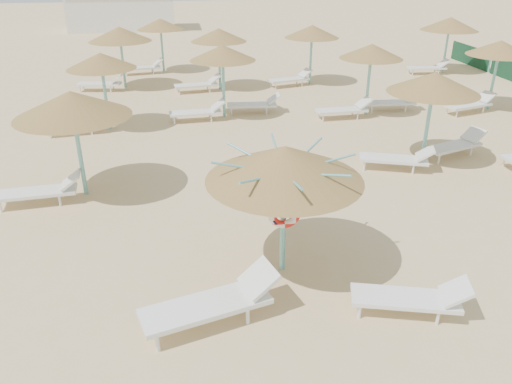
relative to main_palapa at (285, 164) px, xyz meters
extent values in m
plane|color=tan|center=(0.10, -0.29, -2.25)|extent=(120.00, 120.00, 0.00)
cylinder|color=#67B2B3|center=(0.00, 0.00, -1.16)|extent=(0.11, 0.11, 2.17)
cone|color=olive|center=(0.00, 0.00, 0.02)|extent=(2.89, 2.89, 0.65)
cylinder|color=#67B2B3|center=(0.00, 0.00, -0.23)|extent=(0.20, 0.20, 0.12)
cylinder|color=#67B2B3|center=(0.66, 0.00, -0.04)|extent=(1.31, 0.04, 0.33)
cylinder|color=#67B2B3|center=(0.47, 0.47, -0.04)|extent=(0.95, 0.95, 0.33)
cylinder|color=#67B2B3|center=(0.00, 0.67, -0.04)|extent=(0.04, 1.31, 0.33)
cylinder|color=#67B2B3|center=(-0.47, 0.47, -0.04)|extent=(0.95, 0.95, 0.33)
cylinder|color=#67B2B3|center=(-0.66, 0.00, -0.04)|extent=(1.31, 0.04, 0.33)
cylinder|color=#67B2B3|center=(-0.47, -0.47, -0.04)|extent=(0.95, 0.95, 0.33)
cylinder|color=#67B2B3|center=(0.00, -0.66, -0.04)|extent=(0.04, 1.31, 0.33)
cylinder|color=#67B2B3|center=(0.47, -0.47, -0.04)|extent=(0.95, 0.95, 0.33)
torus|color=red|center=(0.00, -0.10, -0.94)|extent=(0.64, 0.15, 0.64)
cylinder|color=white|center=(-2.38, -1.92, -2.09)|extent=(0.07, 0.07, 0.32)
cylinder|color=white|center=(-2.53, -1.37, -2.09)|extent=(0.07, 0.07, 0.32)
cylinder|color=white|center=(-0.89, -1.50, -2.09)|extent=(0.07, 0.07, 0.32)
cylinder|color=white|center=(-1.05, -0.95, -2.09)|extent=(0.07, 0.07, 0.32)
cube|color=white|center=(-1.58, -1.40, -1.88)|extent=(2.28, 1.28, 0.09)
cube|color=white|center=(-0.64, -1.13, -1.61)|extent=(0.72, 0.81, 0.42)
cylinder|color=white|center=(1.01, -1.66, -2.11)|extent=(0.06, 0.06, 0.27)
cylinder|color=white|center=(1.15, -1.20, -2.11)|extent=(0.06, 0.06, 0.27)
cylinder|color=white|center=(2.26, -2.01, -2.11)|extent=(0.06, 0.06, 0.27)
cylinder|color=white|center=(2.39, -1.55, -2.11)|extent=(0.06, 0.06, 0.27)
cube|color=white|center=(1.82, -1.64, -1.94)|extent=(1.91, 1.07, 0.08)
cube|color=white|center=(2.60, -1.86, -1.71)|extent=(0.60, 0.68, 0.35)
cylinder|color=#67B2B3|center=(-4.35, 4.08, -1.10)|extent=(0.11, 0.11, 2.30)
cone|color=olive|center=(-4.35, 4.08, 0.15)|extent=(2.79, 2.79, 0.63)
cylinder|color=#67B2B3|center=(-4.35, 4.08, -0.10)|extent=(0.20, 0.20, 0.12)
cylinder|color=white|center=(-6.22, 3.36, -2.11)|extent=(0.06, 0.06, 0.28)
cylinder|color=white|center=(-6.27, 3.85, -2.11)|extent=(0.06, 0.06, 0.28)
cylinder|color=white|center=(-4.88, 3.48, -2.11)|extent=(0.06, 0.06, 0.28)
cylinder|color=white|center=(-4.93, 3.98, -2.11)|extent=(0.06, 0.06, 0.28)
cube|color=white|center=(-5.45, 3.68, -1.93)|extent=(1.95, 0.79, 0.08)
cube|color=white|center=(-4.60, 3.76, -1.69)|extent=(0.54, 0.64, 0.36)
cylinder|color=#67B2B3|center=(-4.33, 9.41, -1.10)|extent=(0.11, 0.11, 2.30)
cone|color=olive|center=(-4.33, 9.41, 0.13)|extent=(2.32, 2.32, 0.52)
cylinder|color=#67B2B3|center=(-4.33, 9.41, -0.10)|extent=(0.20, 0.20, 0.12)
cylinder|color=white|center=(-6.19, 8.66, -2.11)|extent=(0.06, 0.06, 0.28)
cylinder|color=white|center=(-6.25, 9.15, -2.11)|extent=(0.06, 0.06, 0.28)
cylinder|color=white|center=(-4.85, 8.84, -2.11)|extent=(0.06, 0.06, 0.28)
cylinder|color=white|center=(-4.92, 9.34, -2.11)|extent=(0.06, 0.06, 0.28)
cube|color=white|center=(-5.43, 9.01, -1.93)|extent=(1.97, 0.87, 0.08)
cube|color=white|center=(-4.58, 9.13, -1.69)|extent=(0.56, 0.66, 0.36)
cylinder|color=#67B2B3|center=(-4.24, 15.31, -1.10)|extent=(0.11, 0.11, 2.30)
cone|color=olive|center=(-4.24, 15.31, 0.14)|extent=(2.75, 2.75, 0.62)
cylinder|color=#67B2B3|center=(-4.24, 15.31, -0.10)|extent=(0.20, 0.20, 0.12)
cylinder|color=white|center=(-6.17, 14.78, -2.11)|extent=(0.06, 0.06, 0.28)
cylinder|color=white|center=(-6.10, 15.27, -2.11)|extent=(0.06, 0.06, 0.28)
cylinder|color=white|center=(-4.83, 14.59, -2.11)|extent=(0.06, 0.06, 0.28)
cylinder|color=white|center=(-4.77, 15.09, -2.11)|extent=(0.06, 0.06, 0.28)
cube|color=white|center=(-5.34, 14.91, -1.93)|extent=(1.97, 0.87, 0.08)
cube|color=white|center=(-4.50, 14.80, -1.69)|extent=(0.56, 0.66, 0.36)
cylinder|color=#67B2B3|center=(-0.17, 10.24, -1.10)|extent=(0.11, 0.11, 2.30)
cone|color=olive|center=(-0.17, 10.24, 0.13)|extent=(2.40, 2.40, 0.54)
cylinder|color=#67B2B3|center=(-0.17, 10.24, -0.10)|extent=(0.20, 0.20, 0.12)
cylinder|color=white|center=(-2.05, 9.54, -2.11)|extent=(0.06, 0.06, 0.28)
cylinder|color=white|center=(-2.08, 10.04, -2.11)|extent=(0.06, 0.06, 0.28)
cylinder|color=white|center=(-0.70, 9.63, -2.11)|extent=(0.06, 0.06, 0.28)
cylinder|color=white|center=(-0.74, 10.13, -2.11)|extent=(0.06, 0.06, 0.28)
cube|color=white|center=(-1.27, 9.84, -1.93)|extent=(1.94, 0.74, 0.08)
cube|color=white|center=(-0.42, 9.90, -1.69)|extent=(0.52, 0.63, 0.36)
cylinder|color=white|center=(0.12, 10.34, -2.11)|extent=(0.06, 0.06, 0.28)
cylinder|color=white|center=(0.15, 10.84, -2.11)|extent=(0.06, 0.06, 0.28)
cylinder|color=white|center=(1.46, 10.26, -2.11)|extent=(0.06, 0.06, 0.28)
cylinder|color=white|center=(1.50, 10.76, -2.11)|extent=(0.06, 0.06, 0.28)
cube|color=white|center=(0.93, 10.54, -1.93)|extent=(1.94, 0.74, 0.08)
cube|color=white|center=(1.78, 10.49, -1.69)|extent=(0.52, 0.63, 0.36)
cylinder|color=#67B2B3|center=(0.05, 14.45, -1.10)|extent=(0.11, 0.11, 2.30)
cone|color=olive|center=(0.05, 14.45, 0.13)|extent=(2.45, 2.45, 0.55)
cylinder|color=#67B2B3|center=(0.05, 14.45, -0.10)|extent=(0.20, 0.20, 0.12)
cylinder|color=white|center=(-1.81, 13.68, -2.11)|extent=(0.06, 0.06, 0.28)
cylinder|color=white|center=(-1.88, 14.18, -2.11)|extent=(0.06, 0.06, 0.28)
cylinder|color=white|center=(-0.47, 13.88, -2.11)|extent=(0.06, 0.06, 0.28)
cylinder|color=white|center=(-0.55, 14.37, -2.11)|extent=(0.06, 0.06, 0.28)
cube|color=white|center=(-1.05, 14.05, -1.93)|extent=(1.97, 0.89, 0.08)
cube|color=white|center=(-0.21, 14.17, -1.69)|extent=(0.57, 0.66, 0.36)
cylinder|color=#67B2B3|center=(5.23, 4.82, -1.10)|extent=(0.11, 0.11, 2.30)
cone|color=olive|center=(5.23, 4.82, 0.14)|extent=(2.56, 2.56, 0.58)
cylinder|color=#67B2B3|center=(5.23, 4.82, -0.10)|extent=(0.20, 0.20, 0.12)
cylinder|color=white|center=(3.30, 4.45, -2.11)|extent=(0.06, 0.06, 0.28)
cylinder|color=white|center=(3.46, 4.92, -2.11)|extent=(0.06, 0.06, 0.28)
cylinder|color=white|center=(4.57, 4.00, -2.11)|extent=(0.06, 0.06, 0.28)
cylinder|color=white|center=(4.74, 4.47, -2.11)|extent=(0.06, 0.06, 0.28)
cube|color=white|center=(4.13, 4.42, -1.93)|extent=(2.00, 1.21, 0.08)
cube|color=white|center=(4.94, 4.14, -1.69)|extent=(0.66, 0.73, 0.36)
cylinder|color=white|center=(5.66, 4.62, -2.11)|extent=(0.06, 0.06, 0.28)
cylinder|color=white|center=(5.50, 5.09, -2.11)|extent=(0.06, 0.06, 0.28)
cylinder|color=white|center=(6.94, 5.07, -2.11)|extent=(0.06, 0.06, 0.28)
cylinder|color=white|center=(6.77, 5.54, -2.11)|extent=(0.06, 0.06, 0.28)
cube|color=white|center=(6.33, 5.12, -1.93)|extent=(2.00, 1.21, 0.08)
cube|color=white|center=(7.14, 5.40, -1.69)|extent=(0.66, 0.73, 0.36)
cylinder|color=#67B2B3|center=(5.25, 9.72, -1.10)|extent=(0.11, 0.11, 2.30)
cone|color=olive|center=(5.25, 9.72, 0.13)|extent=(2.33, 2.33, 0.52)
cylinder|color=#67B2B3|center=(5.25, 9.72, -0.10)|extent=(0.20, 0.20, 0.12)
cylinder|color=white|center=(3.36, 9.03, -2.11)|extent=(0.06, 0.06, 0.28)
cylinder|color=white|center=(3.34, 9.53, -2.11)|extent=(0.06, 0.06, 0.28)
cylinder|color=white|center=(4.71, 9.10, -2.11)|extent=(0.06, 0.06, 0.28)
cylinder|color=white|center=(4.68, 9.60, -2.11)|extent=(0.06, 0.06, 0.28)
cube|color=white|center=(4.15, 9.32, -1.93)|extent=(1.93, 0.72, 0.08)
cube|color=white|center=(5.00, 9.37, -1.69)|extent=(0.52, 0.63, 0.36)
cylinder|color=white|center=(5.54, 9.81, -2.11)|extent=(0.06, 0.06, 0.28)
cylinder|color=white|center=(5.56, 10.31, -2.11)|extent=(0.06, 0.06, 0.28)
cylinder|color=white|center=(6.88, 9.74, -2.11)|extent=(0.06, 0.06, 0.28)
cylinder|color=white|center=(6.91, 10.24, -2.11)|extent=(0.06, 0.06, 0.28)
cube|color=white|center=(6.35, 10.02, -1.93)|extent=(1.93, 0.72, 0.08)
cube|color=white|center=(7.20, 9.97, -1.69)|extent=(0.52, 0.63, 0.36)
cylinder|color=#67B2B3|center=(4.34, 14.85, -1.10)|extent=(0.11, 0.11, 2.30)
cone|color=olive|center=(4.34, 14.85, 0.14)|extent=(2.48, 2.48, 0.56)
cylinder|color=#67B2B3|center=(4.34, 14.85, -0.10)|extent=(0.20, 0.20, 0.12)
cylinder|color=white|center=(2.53, 14.00, -2.11)|extent=(0.06, 0.06, 0.28)
cylinder|color=white|center=(2.40, 14.49, -2.11)|extent=(0.06, 0.06, 0.28)
cylinder|color=white|center=(3.83, 14.35, -2.11)|extent=(0.06, 0.06, 0.28)
cylinder|color=white|center=(3.70, 14.83, -2.11)|extent=(0.06, 0.06, 0.28)
cube|color=white|center=(3.24, 14.45, -1.93)|extent=(2.00, 1.08, 0.08)
cube|color=white|center=(4.06, 14.67, -1.69)|extent=(0.62, 0.70, 0.36)
cylinder|color=white|center=(7.44, 4.14, -2.11)|extent=(0.06, 0.06, 0.28)
cylinder|color=#67B2B3|center=(10.30, 9.64, -1.10)|extent=(0.11, 0.11, 2.30)
cone|color=olive|center=(10.30, 9.64, 0.13)|extent=(2.43, 2.43, 0.55)
cylinder|color=#67B2B3|center=(10.30, 9.64, -0.10)|extent=(0.20, 0.20, 0.12)
cylinder|color=white|center=(8.50, 8.78, -2.11)|extent=(0.06, 0.06, 0.28)
cylinder|color=white|center=(8.37, 9.26, -2.11)|extent=(0.06, 0.06, 0.28)
cylinder|color=white|center=(9.80, 9.15, -2.11)|extent=(0.06, 0.06, 0.28)
cylinder|color=white|center=(9.67, 9.63, -2.11)|extent=(0.06, 0.06, 0.28)
cube|color=white|center=(9.20, 9.24, -1.93)|extent=(2.00, 1.11, 0.08)
cube|color=white|center=(10.02, 9.47, -1.69)|extent=(0.63, 0.71, 0.36)
cylinder|color=#67B2B3|center=(11.81, 16.28, -1.10)|extent=(0.11, 0.11, 2.30)
cone|color=olive|center=(11.81, 16.28, 0.15)|extent=(2.83, 2.83, 0.64)
cylinder|color=#67B2B3|center=(11.81, 16.28, -0.10)|extent=(0.20, 0.20, 0.12)
cylinder|color=white|center=(9.89, 15.70, -2.11)|extent=(0.06, 0.06, 0.28)
cylinder|color=white|center=(9.93, 16.19, -2.11)|extent=(0.06, 0.06, 0.28)
cylinder|color=white|center=(11.24, 15.59, -2.11)|extent=(0.06, 0.06, 0.28)
cylinder|color=white|center=(11.28, 16.09, -2.11)|extent=(0.06, 0.06, 0.28)
cube|color=white|center=(10.71, 15.88, -1.93)|extent=(1.94, 0.76, 0.08)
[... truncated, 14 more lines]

